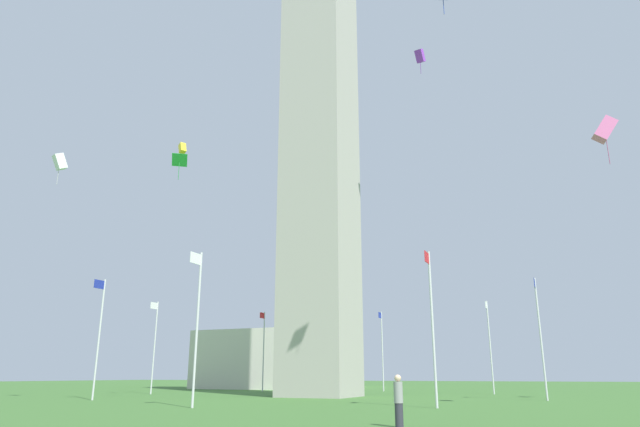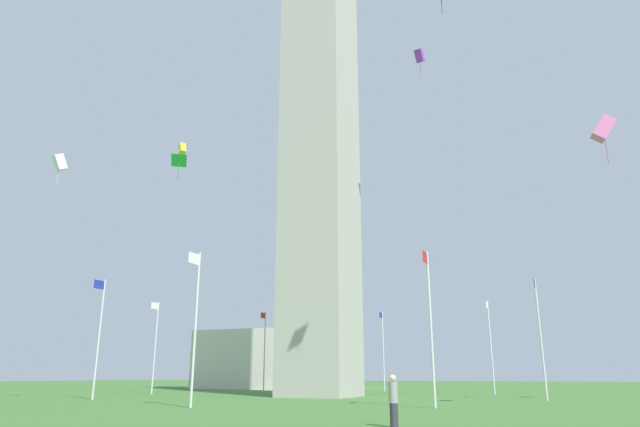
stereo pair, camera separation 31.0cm
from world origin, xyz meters
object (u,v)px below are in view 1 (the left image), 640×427
Objects in this scene: flagpole_n at (197,320)px; person_gray_shirt at (399,401)px; kite_yellow_box at (182,148)px; kite_white_box at (60,162)px; flagpole_nw at (99,333)px; kite_pink_box at (605,130)px; obelisk_monument at (320,109)px; flagpole_e at (540,332)px; flagpole_w at (154,343)px; flagpole_ne at (432,320)px; kite_green_diamond at (180,161)px; flagpole_s at (382,347)px; kite_purple_box at (420,56)px; flagpole_sw at (263,347)px; distant_building at (285,361)px; flagpole_se at (490,342)px.

person_gray_shirt is (6.92, 13.78, -3.90)m from flagpole_n.
kite_white_box is at bearing -33.55° from kite_yellow_box.
flagpole_nw is 36.73m from kite_pink_box.
obelisk_monument is 6.02× the size of flagpole_e.
flagpole_w is at bearing 55.47° from person_gray_shirt.
flagpole_ne is 3.05× the size of kite_pink_box.
flagpole_ne is 21.96m from kite_green_diamond.
kite_yellow_box is at bearing -17.82° from flagpole_s.
kite_purple_box reaches higher than flagpole_ne.
obelisk_monument reaches higher than kite_green_diamond.
flagpole_w is 36.61m from kite_purple_box.
flagpole_sw reaches higher than distant_building.
flagpole_e is 32.57m from flagpole_nw.
flagpole_sw is at bearing -135.00° from flagpole_ne.
kite_purple_box reaches higher than person_gray_shirt.
kite_pink_box is (-1.26, 10.26, 10.45)m from flagpole_ne.
distant_building is (-44.61, -13.71, -13.41)m from kite_green_diamond.
kite_yellow_box is at bearing 14.80° from distant_building.
flagpole_s and flagpole_w have the same top height.
kite_white_box is (-0.75, -13.70, 12.20)m from flagpole_n.
flagpole_n is at bearing 66.81° from person_gray_shirt.
flagpole_n is at bearing -74.21° from kite_pink_box.
flagpole_nw is at bearing -87.95° from kite_pink_box.
obelisk_monument is at bearing 156.76° from kite_green_diamond.
flagpole_e is 1.00× the size of flagpole_sw.
flagpole_ne is 4.96× the size of person_gray_shirt.
flagpole_nw is 14.11m from kite_green_diamond.
flagpole_s is 24.93m from flagpole_w.
kite_pink_box is at bearing 24.45° from flagpole_e.
distant_building is (-49.08, -19.38, -1.05)m from flagpole_n.
flagpole_sw is (-12.46, -30.09, 0.00)m from flagpole_e.
obelisk_monument is 1.91× the size of distant_building.
flagpole_n is at bearing 67.50° from flagpole_nw.
flagpole_se is 1.00× the size of flagpole_w.
kite_green_diamond is at bearing 84.15° from flagpole_nw.
flagpole_s is (-5.16, -12.46, 0.00)m from flagpole_se.
flagpole_s and flagpole_sw have the same top height.
flagpole_se is 13.49m from flagpole_s.
flagpole_e is at bearing 90.00° from flagpole_w.
kite_pink_box is at bearing 97.01° from flagpole_ne.
flagpole_s is 0.32× the size of distant_building.
kite_yellow_box is at bearing -98.71° from flagpole_ne.
obelisk_monument is 27.92m from flagpole_nw.
flagpole_sw is 43.67m from kite_pink_box.
flagpole_ne and flagpole_nw have the same top height.
kite_pink_box reaches higher than person_gray_shirt.
kite_green_diamond is (25.62, -18.14, 12.35)m from flagpole_se.
kite_white_box is at bearing 13.09° from flagpole_w.
flagpole_w is at bearing -112.50° from flagpole_ne.
kite_white_box is (4.41, -1.24, 12.20)m from flagpole_nw.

